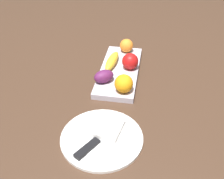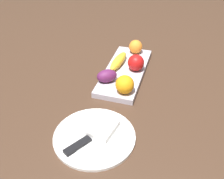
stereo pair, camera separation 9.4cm
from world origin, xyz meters
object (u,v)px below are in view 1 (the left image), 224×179
object	(u,v)px
dinner_plate	(102,138)
banana	(112,61)
folded_napkin	(104,127)
knife	(92,146)
fruit_tray	(119,71)
orange_near_apple	(126,46)
grape_bunch	(104,76)
apple	(130,61)
orange_near_banana	(124,84)

from	to	relation	value
dinner_plate	banana	bearing A→B (deg)	5.13
folded_napkin	knife	distance (m)	0.08
banana	knife	xyz separation A→B (m)	(-0.45, -0.02, -0.03)
fruit_tray	dinner_plate	world-z (taller)	fruit_tray
orange_near_apple	grape_bunch	distance (m)	0.27
fruit_tray	dinner_plate	distance (m)	0.38
apple	orange_near_banana	world-z (taller)	same
apple	folded_napkin	world-z (taller)	apple
orange_near_apple	banana	bearing A→B (deg)	160.44
fruit_tray	orange_near_apple	distance (m)	0.16
fruit_tray	knife	world-z (taller)	fruit_tray
orange_near_apple	dinner_plate	size ratio (longest dim) A/B	0.24
orange_near_banana	grape_bunch	distance (m)	0.10
apple	banana	xyz separation A→B (m)	(0.02, 0.08, -0.01)
fruit_tray	dinner_plate	size ratio (longest dim) A/B	1.51
orange_near_apple	dinner_plate	xyz separation A→B (m)	(-0.54, 0.01, -0.05)
orange_near_apple	folded_napkin	distance (m)	0.50
banana	dinner_plate	size ratio (longest dim) A/B	0.60
orange_near_banana	knife	distance (m)	0.28
orange_near_apple	folded_napkin	bearing A→B (deg)	178.94
apple	folded_napkin	distance (m)	0.36
fruit_tray	banana	xyz separation A→B (m)	(0.03, 0.04, 0.03)
banana	orange_near_apple	distance (m)	0.14
apple	banana	distance (m)	0.08
orange_near_banana	knife	world-z (taller)	orange_near_banana
grape_bunch	apple	bearing A→B (deg)	-37.71
banana	folded_napkin	size ratio (longest dim) A/B	1.36
apple	orange_near_apple	world-z (taller)	apple
orange_near_apple	knife	world-z (taller)	orange_near_apple
dinner_plate	knife	bearing A→B (deg)	155.18
orange_near_apple	knife	size ratio (longest dim) A/B	0.37
orange_near_banana	dinner_plate	size ratio (longest dim) A/B	0.27
grape_bunch	banana	bearing A→B (deg)	-4.42
orange_near_banana	grape_bunch	bearing A→B (deg)	59.84
banana	orange_near_banana	distance (m)	0.19
orange_near_banana	fruit_tray	bearing A→B (deg)	13.67
knife	folded_napkin	bearing A→B (deg)	16.00
apple	banana	world-z (taller)	apple
apple	folded_napkin	bearing A→B (deg)	173.23
apple	orange_near_banana	size ratio (longest dim) A/B	0.99
orange_near_banana	folded_napkin	world-z (taller)	orange_near_banana
apple	dinner_plate	xyz separation A→B (m)	(-0.39, 0.04, -0.05)
fruit_tray	folded_napkin	bearing A→B (deg)	180.00
orange_near_banana	knife	size ratio (longest dim) A/B	0.42
grape_bunch	folded_napkin	distance (m)	0.25
banana	orange_near_banana	size ratio (longest dim) A/B	2.22
orange_near_banana	banana	bearing A→B (deg)	22.38
banana	knife	bearing A→B (deg)	-171.52
orange_near_banana	orange_near_apple	bearing A→B (deg)	5.21
knife	dinner_plate	bearing A→B (deg)	6.30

